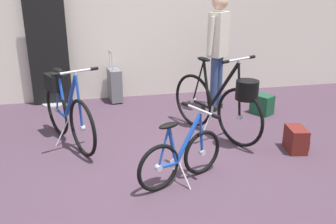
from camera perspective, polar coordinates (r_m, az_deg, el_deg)
The scene contains 9 objects.
ground_plane at distance 3.98m, azimuth 0.46°, elevation -8.47°, with size 8.09×8.09×0.00m, color #473342.
floor_banner_stand at distance 6.00m, azimuth -18.10°, elevation 8.30°, with size 0.60×0.36×1.74m.
folding_bike_foreground at distance 3.58m, azimuth 2.07°, elevation -6.80°, with size 0.94×0.57×0.73m.
display_bike_left at distance 4.55m, azimuth 8.41°, elevation 1.55°, with size 0.75×1.41×1.06m.
display_bike_right at distance 4.56m, azimuth -15.64°, elevation 0.63°, with size 0.70×1.31×0.99m.
visitor_near_wall at distance 5.49m, azimuth 7.76°, elevation 10.23°, with size 0.40×0.40×1.71m.
rolling_suitcase at distance 6.03m, azimuth -8.29°, elevation 4.23°, with size 0.22×0.38×0.83m.
backpack_on_floor at distance 4.52m, azimuth 19.35°, elevation -4.05°, with size 0.26×0.34×0.29m.
handbag_on_floor at distance 5.62m, azimuth 14.47°, elevation 1.16°, with size 0.34×0.36×0.29m.
Camera 1 is at (-0.78, -3.41, 1.89)m, focal length 39.11 mm.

